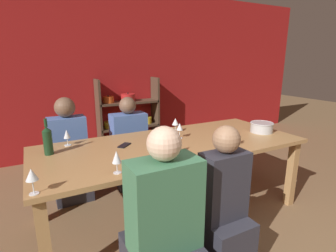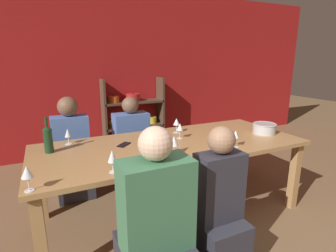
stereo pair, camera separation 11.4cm
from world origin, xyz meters
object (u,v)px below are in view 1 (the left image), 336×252
Objects in this scene: wine_glass_red_a at (180,127)px; person_far_a at (70,161)px; shelf_unit at (128,123)px; mixing_bowl at (262,127)px; dining_table at (173,150)px; wine_glass_empty_a at (176,141)px; person_near_a at (222,218)px; person_near_b at (164,243)px; cell_phone at (124,145)px; wine_glass_red_b at (236,134)px; wine_glass_white_a at (155,136)px; person_far_b at (129,152)px; wine_glass_red_d at (175,122)px; wine_glass_white_b at (117,158)px; wine_glass_red_c at (32,175)px; wine_glass_red_e at (67,135)px; wine_bottle_green at (48,140)px.

person_far_a is at bearing 143.41° from wine_glass_red_a.
shelf_unit reaches higher than mixing_bowl.
person_far_a is (-1.96, 0.99, -0.40)m from mixing_bowl.
wine_glass_empty_a is at bearing -113.48° from dining_table.
mixing_bowl is 1.38m from person_near_a.
wine_glass_empty_a is 0.87m from person_near_b.
cell_phone is at bearing 128.49° from wine_glass_empty_a.
shelf_unit reaches higher than wine_glass_red_b.
wine_glass_white_a reaches higher than wine_glass_empty_a.
person_far_b reaches higher than wine_glass_red_b.
wine_glass_empty_a is 0.13× the size of person_near_b.
dining_table is 2.23× the size of person_far_a.
shelf_unit is 2.44m from wine_glass_red_b.
wine_glass_red_a is 0.13× the size of person_near_b.
wine_glass_red_b is at bearing -23.68° from wine_glass_white_a.
person_far_a is at bearing 125.83° from wine_glass_white_a.
wine_glass_empty_a and wine_glass_red_d have the same top height.
wine_glass_empty_a is at bearing 172.37° from wine_glass_red_b.
wine_glass_white_a is 1.07× the size of wine_glass_red_b.
wine_glass_white_b reaches higher than cell_phone.
cell_phone is (0.79, 0.62, -0.12)m from wine_glass_red_c.
mixing_bowl is 0.23× the size of person_near_a.
shelf_unit is 1.98m from wine_glass_red_a.
wine_glass_red_a reaches higher than cell_phone.
wine_glass_red_a is 1.11m from wine_glass_red_e.
wine_glass_red_e is 0.13× the size of person_near_b.
shelf_unit is 2.67m from wine_glass_white_b.
wine_glass_white_b is at bearing 108.15° from person_near_b.
shelf_unit is at bearing 74.74° from person_near_b.
shelf_unit is 0.48× the size of dining_table.
cell_phone is 0.14× the size of person_far_b.
dining_table is 2.16× the size of person_near_b.
wine_bottle_green is 1.99× the size of wine_glass_red_b.
wine_glass_red_b is at bearing -84.48° from shelf_unit.
mixing_bowl reaches higher than cell_phone.
wine_glass_red_e reaches higher than dining_table.
wine_glass_white_b reaches higher than wine_glass_red_b.
wine_glass_red_b is 1.73m from wine_glass_red_c.
dining_table is at bearing 13.48° from wine_glass_white_a.
shelf_unit reaches higher than person_far_b.
wine_glass_white_a is at bearing -138.88° from wine_glass_red_d.
dining_table is 0.48m from cell_phone.
wine_glass_red_c is at bearing -158.78° from dining_table.
wine_glass_red_c reaches higher than wine_glass_empty_a.
wine_glass_red_e is (-1.14, 0.08, -0.01)m from wine_glass_red_d.
person_far_b reaches higher than wine_glass_red_a.
cell_phone is (0.65, -0.08, -0.12)m from wine_bottle_green.
mixing_bowl is 1.21m from wine_glass_empty_a.
person_near_a is (-0.52, -0.47, -0.46)m from wine_glass_red_b.
person_near_a is at bearing -147.89° from mixing_bowl.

